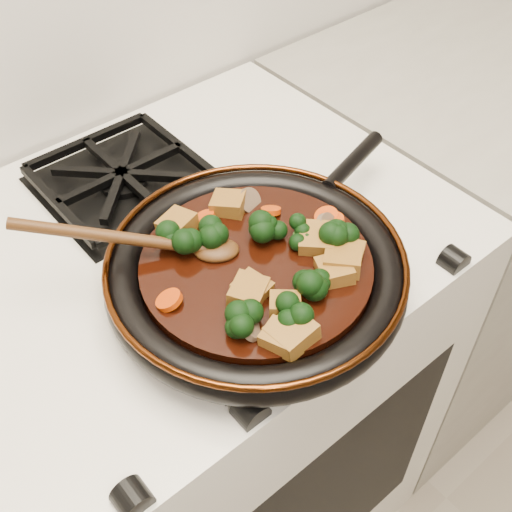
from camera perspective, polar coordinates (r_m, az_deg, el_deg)
stove at (r=1.25m, az=-5.14°, el=-13.06°), size 0.76×0.60×0.90m
burner_grate_front at (r=0.81m, az=-1.37°, el=-2.76°), size 0.23×0.23×0.03m
burner_grate_back at (r=0.98m, az=-11.79°, el=6.77°), size 0.23×0.23×0.03m
skillet at (r=0.79m, az=0.08°, el=-1.24°), size 0.49×0.37×0.05m
braising_sauce at (r=0.78m, az=-0.00°, el=-1.07°), size 0.28×0.28×0.02m
tofu_cube_0 at (r=0.73m, az=-0.38°, el=-2.99°), size 0.05×0.05×0.02m
tofu_cube_1 at (r=0.81m, az=-7.00°, el=2.76°), size 0.05×0.05×0.03m
tofu_cube_2 at (r=0.70m, az=3.20°, el=-6.87°), size 0.05×0.05×0.03m
tofu_cube_3 at (r=0.72m, az=2.60°, el=-4.40°), size 0.05×0.05×0.02m
tofu_cube_4 at (r=0.84m, az=-2.45°, el=4.61°), size 0.06×0.06×0.03m
tofu_cube_5 at (r=0.69m, az=2.20°, el=-7.25°), size 0.05×0.05×0.02m
tofu_cube_6 at (r=0.73m, az=-0.70°, el=-3.32°), size 0.06×0.06×0.03m
tofu_cube_7 at (r=0.77m, az=7.70°, el=-0.45°), size 0.06×0.06×0.03m
tofu_cube_8 at (r=0.76m, az=6.99°, el=-1.33°), size 0.05×0.06×0.03m
tofu_cube_9 at (r=0.79m, az=5.44°, el=1.47°), size 0.06×0.06×0.03m
tofu_cube_10 at (r=0.78m, az=8.21°, el=0.30°), size 0.05×0.05×0.02m
broccoli_floret_0 at (r=0.79m, az=1.25°, el=2.41°), size 0.09×0.08×0.07m
broccoli_floret_1 at (r=0.79m, az=-6.63°, el=1.33°), size 0.08×0.08×0.06m
broccoli_floret_2 at (r=0.79m, az=-4.41°, el=1.52°), size 0.08×0.09×0.07m
broccoli_floret_3 at (r=0.70m, az=-1.11°, el=-6.11°), size 0.09×0.09×0.06m
broccoli_floret_4 at (r=0.79m, az=7.10°, el=1.72°), size 0.08×0.09×0.08m
broccoli_floret_5 at (r=0.70m, az=2.95°, el=-5.51°), size 0.06×0.07×0.07m
broccoli_floret_6 at (r=0.74m, az=5.38°, el=-2.40°), size 0.08×0.08×0.06m
broccoli_floret_7 at (r=0.79m, az=3.72°, el=1.78°), size 0.08×0.08×0.06m
carrot_coin_0 at (r=0.73m, az=-7.73°, el=-3.90°), size 0.03×0.03×0.02m
carrot_coin_1 at (r=0.81m, az=6.12°, el=2.18°), size 0.03×0.03×0.02m
carrot_coin_2 at (r=0.83m, az=-4.57°, el=3.42°), size 0.03×0.03×0.02m
carrot_coin_3 at (r=0.83m, az=6.29°, el=3.48°), size 0.03×0.03×0.02m
carrot_coin_4 at (r=0.82m, az=6.79°, el=3.07°), size 0.03×0.03×0.02m
carrot_coin_5 at (r=0.83m, az=1.33°, el=4.06°), size 0.03×0.03×0.02m
mushroom_slice_0 at (r=0.84m, az=-0.64°, el=4.93°), size 0.04×0.04×0.03m
mushroom_slice_1 at (r=0.70m, az=-0.55°, el=-6.41°), size 0.04×0.04×0.03m
mushroom_slice_2 at (r=0.79m, az=7.54°, el=0.73°), size 0.04×0.04×0.02m
mushroom_slice_3 at (r=0.81m, az=6.36°, el=2.56°), size 0.05×0.04×0.03m
mushroom_slice_4 at (r=0.81m, az=-6.71°, el=2.17°), size 0.04×0.04×0.03m
wooden_spoon at (r=0.78m, az=-8.61°, el=1.19°), size 0.14×0.11×0.24m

